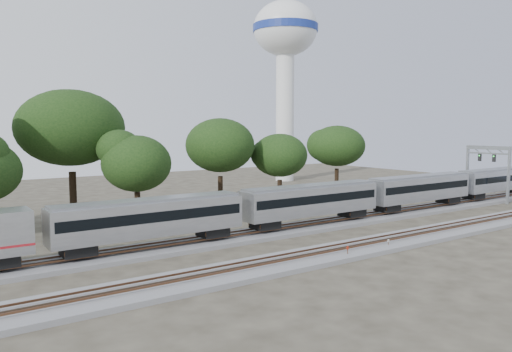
% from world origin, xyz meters
% --- Properties ---
extents(ground, '(160.00, 160.00, 0.00)m').
position_xyz_m(ground, '(0.00, 0.00, 0.00)').
color(ground, '#383328').
rests_on(ground, ground).
extents(track_far, '(160.00, 5.00, 0.73)m').
position_xyz_m(track_far, '(0.00, 6.00, 0.21)').
color(track_far, slate).
rests_on(track_far, ground).
extents(track_near, '(160.00, 5.00, 0.73)m').
position_xyz_m(track_near, '(0.00, -4.00, 0.21)').
color(track_near, slate).
rests_on(track_near, ground).
extents(train, '(128.93, 3.14, 4.63)m').
position_xyz_m(train, '(29.51, 6.00, 3.22)').
color(train, silver).
rests_on(train, ground).
extents(switch_stand_red, '(0.34, 0.12, 1.08)m').
position_xyz_m(switch_stand_red, '(4.56, -5.44, 0.69)').
color(switch_stand_red, '#512D19').
rests_on(switch_stand_red, ground).
extents(switch_stand_white, '(0.30, 0.07, 0.93)m').
position_xyz_m(switch_stand_white, '(9.97, -5.29, 0.60)').
color(switch_stand_white, '#512D19').
rests_on(switch_stand_white, ground).
extents(switch_lever, '(0.57, 0.46, 0.30)m').
position_xyz_m(switch_lever, '(7.38, -6.05, 0.15)').
color(switch_lever, '#512D19').
rests_on(switch_lever, ground).
extents(water_tower, '(13.35, 13.35, 36.96)m').
position_xyz_m(water_tower, '(39.07, 47.13, 27.38)').
color(water_tower, silver).
rests_on(water_tower, ground).
extents(signal_gantry, '(0.58, 6.91, 8.41)m').
position_xyz_m(signal_gantry, '(45.33, 6.00, 6.13)').
color(signal_gantry, gray).
rests_on(signal_gantry, ground).
extents(tree_3, '(11.28, 11.28, 15.91)m').
position_xyz_m(tree_3, '(-10.15, 24.77, 11.09)').
color(tree_3, black).
rests_on(tree_3, ground).
extents(tree_4, '(7.20, 7.20, 10.16)m').
position_xyz_m(tree_4, '(-4.67, 18.63, 7.07)').
color(tree_4, black).
rests_on(tree_4, ground).
extents(tree_5, '(8.97, 8.97, 12.64)m').
position_xyz_m(tree_5, '(7.73, 21.00, 8.81)').
color(tree_5, black).
rests_on(tree_5, ground).
extents(tree_6, '(7.47, 7.47, 10.53)m').
position_xyz_m(tree_6, '(15.97, 18.89, 7.32)').
color(tree_6, black).
rests_on(tree_6, ground).
extents(tree_7, '(8.24, 8.24, 11.62)m').
position_xyz_m(tree_7, '(32.15, 24.44, 8.09)').
color(tree_7, black).
rests_on(tree_7, ground).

